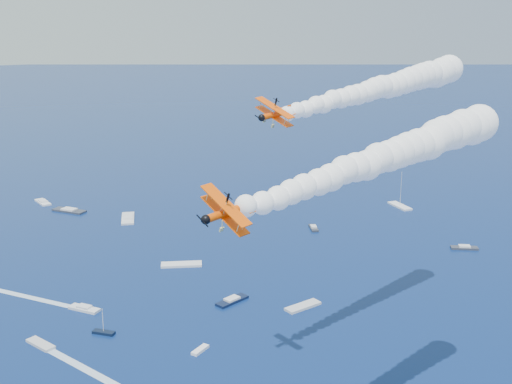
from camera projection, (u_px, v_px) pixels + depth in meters
name	position (u px, v px, depth m)	size (l,w,h in m)	color
biplane_lead	(275.00, 114.00, 115.54)	(7.86, 8.82, 5.31)	#FE4F05
biplane_trail	(227.00, 212.00, 77.33)	(7.36, 8.26, 4.98)	#F65005
smoke_trail_lead	(378.00, 89.00, 134.79)	(58.97, 22.31, 11.29)	white
smoke_trail_trail	(383.00, 158.00, 96.16)	(59.27, 21.30, 11.29)	white
spectator_boats	(141.00, 258.00, 204.22)	(233.64, 182.62, 0.70)	black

